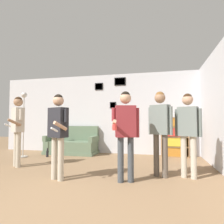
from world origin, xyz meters
TOP-DOWN VIEW (x-y plane):
  - ground_plane at (0.00, 0.00)m, footprint 20.00×20.00m
  - wall_back at (0.00, 4.58)m, footprint 8.15×0.08m
  - wall_right at (2.91, 2.28)m, footprint 0.06×6.95m
  - couch at (-1.23, 4.17)m, footprint 1.72×0.80m
  - bookshelf at (2.10, 4.36)m, footprint 0.81×0.30m
  - floor_lamp at (-2.38, 3.20)m, footprint 0.28×0.28m
  - person_player_foreground_left at (-1.66, 2.04)m, footprint 0.43×0.60m
  - person_player_foreground_center at (-0.18, 1.29)m, footprint 0.47×0.55m
  - person_watcher_holding_cup at (1.07, 1.45)m, footprint 0.48×0.50m
  - person_spectator_near_bookshelf at (1.67, 1.95)m, footprint 0.46×0.33m
  - person_spectator_far_right at (2.19, 1.98)m, footprint 0.47×0.32m
  - bottle_on_floor at (-1.68, 3.40)m, footprint 0.08×0.08m

SIDE VIEW (x-z plane):
  - ground_plane at x=0.00m, z-range 0.00..0.00m
  - bottle_on_floor at x=-1.68m, z-range -0.03..0.24m
  - couch at x=-1.23m, z-range -0.16..0.76m
  - bookshelf at x=2.10m, z-range 0.00..1.20m
  - person_player_foreground_center at x=-0.18m, z-range 0.17..1.76m
  - person_spectator_far_right at x=2.19m, z-range 0.18..1.79m
  - person_watcher_holding_cup at x=1.07m, z-range 0.18..1.80m
  - person_spectator_near_bookshelf at x=1.67m, z-range 0.19..1.86m
  - person_player_foreground_left at x=-1.66m, z-range 0.19..1.86m
  - floor_lamp at x=-2.38m, z-range 0.25..2.23m
  - wall_right at x=2.91m, z-range 0.00..2.70m
  - wall_back at x=0.00m, z-range 0.00..2.70m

